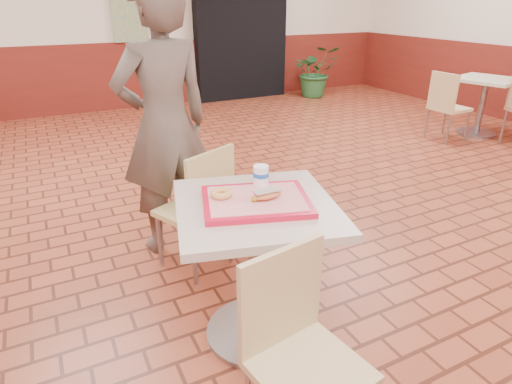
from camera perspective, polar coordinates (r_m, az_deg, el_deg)
name	(u,v)px	position (r m, az deg, el deg)	size (l,w,h in m)	color
room_shell	(403,18)	(2.82, 19.03, 21.03)	(8.01, 10.01, 3.01)	brown
wainscot_band	(382,177)	(3.03, 16.47, 1.93)	(8.00, 10.00, 1.00)	maroon
corridor_doorway	(241,31)	(7.61, -2.01, 20.61)	(1.60, 0.22, 2.20)	black
main_table	(256,250)	(2.06, 0.00, -7.79)	(0.72, 0.72, 0.76)	#BAA795
chair_main_front	(298,345)	(1.67, 5.56, -19.59)	(0.43, 0.43, 0.81)	tan
chair_main_back	(201,204)	(2.64, -7.39, -1.63)	(0.50, 0.50, 0.82)	#DDD084
customer	(165,125)	(2.82, -12.07, 8.69)	(0.63, 0.42, 1.74)	brown
serving_tray	(256,201)	(1.93, 0.00, -1.23)	(0.48, 0.37, 0.03)	red
ring_donut	(221,193)	(1.94, -4.65, -0.19)	(0.10, 0.10, 0.03)	#DEA051
long_john_donut	(266,195)	(1.91, 1.37, -0.36)	(0.15, 0.07, 0.04)	#CC683B
paper_cup	(261,175)	(2.05, 0.66, 2.29)	(0.08, 0.08, 0.09)	white
second_table	(484,97)	(6.20, 28.08, 11.13)	(0.67, 0.67, 0.71)	beige
chair_second_left	(447,103)	(5.71, 24.06, 10.76)	(0.39, 0.39, 0.82)	#E3C888
potted_plant	(316,71)	(7.86, 7.95, 15.66)	(0.79, 0.68, 0.87)	#255C2C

